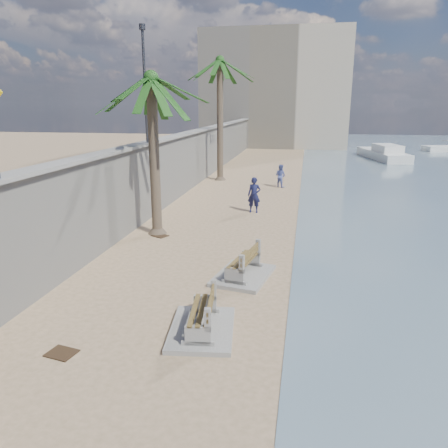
{
  "coord_description": "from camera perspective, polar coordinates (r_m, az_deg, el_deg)",
  "views": [
    {
      "loc": [
        2.27,
        -7.77,
        5.36
      ],
      "look_at": [
        -0.5,
        7.0,
        1.2
      ],
      "focal_mm": 35.0,
      "sensor_mm": 36.0,
      "label": 1
    }
  ],
  "objects": [
    {
      "name": "wall_cap",
      "position": [
        28.82,
        -4.52,
        11.82
      ],
      "size": [
        0.8,
        70.0,
        0.12
      ],
      "primitive_type": "cube",
      "color": "gray",
      "rests_on": "seawall"
    },
    {
      "name": "debris_c",
      "position": [
        18.47,
        -8.36,
        -1.52
      ],
      "size": [
        0.77,
        0.72,
        0.03
      ],
      "primitive_type": "cube",
      "rotation": [
        0.0,
        0.0,
        2.66
      ],
      "color": "#382616",
      "rests_on": "ground_plane"
    },
    {
      "name": "person_b",
      "position": [
        29.19,
        7.37,
        6.42
      ],
      "size": [
        1.01,
        0.94,
        1.67
      ],
      "primitive_type": "imported",
      "rotation": [
        0.0,
        0.0,
        2.62
      ],
      "color": "#5260AA",
      "rests_on": "ground_plane"
    },
    {
      "name": "ground_plane",
      "position": [
        9.71,
        -4.97,
        -18.09
      ],
      "size": [
        140.0,
        140.0,
        0.0
      ],
      "primitive_type": "plane",
      "color": "tan"
    },
    {
      "name": "bench_near",
      "position": [
        10.76,
        -2.92,
        -11.95
      ],
      "size": [
        1.78,
        2.39,
        0.93
      ],
      "color": "gray",
      "rests_on": "ground_plane"
    },
    {
      "name": "debris_b",
      "position": [
        10.71,
        -20.45,
        -15.52
      ],
      "size": [
        0.71,
        0.61,
        0.03
      ],
      "primitive_type": "cube",
      "rotation": [
        0.0,
        0.0,
        6.09
      ],
      "color": "#382616",
      "rests_on": "ground_plane"
    },
    {
      "name": "end_building",
      "position": [
        59.95,
        6.83,
        16.92
      ],
      "size": [
        18.0,
        12.0,
        14.0
      ],
      "primitive_type": "cube",
      "color": "#B7AA93",
      "rests_on": "ground_plane"
    },
    {
      "name": "yacht_far",
      "position": [
        47.09,
        20.01,
        8.43
      ],
      "size": [
        4.25,
        9.08,
        1.5
      ],
      "primitive_type": null,
      "rotation": [
        0.0,
        0.0,
        1.78
      ],
      "color": "silver",
      "rests_on": "bay_water"
    },
    {
      "name": "person_a",
      "position": [
        22.09,
        3.96,
        4.13
      ],
      "size": [
        0.75,
        0.52,
        2.06
      ],
      "primitive_type": "imported",
      "rotation": [
        0.0,
        0.0,
        -0.02
      ],
      "color": "#15173A",
      "rests_on": "ground_plane"
    },
    {
      "name": "palm_mid",
      "position": [
        18.11,
        -9.51,
        18.09
      ],
      "size": [
        5.0,
        5.0,
        7.23
      ],
      "color": "brown",
      "rests_on": "ground_plane"
    },
    {
      "name": "bench_far",
      "position": [
        13.9,
        2.54,
        -5.37
      ],
      "size": [
        1.95,
        2.53,
        0.95
      ],
      "color": "gray",
      "rests_on": "ground_plane"
    },
    {
      "name": "seawall",
      "position": [
        28.98,
        -4.45,
        8.26
      ],
      "size": [
        0.45,
        70.0,
        3.5
      ],
      "primitive_type": "cube",
      "color": "gray",
      "rests_on": "ground_plane"
    },
    {
      "name": "palm_back",
      "position": [
        31.55,
        -0.53,
        20.37
      ],
      "size": [
        5.0,
        5.0,
        9.1
      ],
      "color": "brown",
      "rests_on": "ground_plane"
    },
    {
      "name": "streetlight",
      "position": [
        21.14,
        -10.36,
        18.72
      ],
      "size": [
        0.28,
        0.28,
        5.12
      ],
      "color": "#2D2D33",
      "rests_on": "wall_cap"
    }
  ]
}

